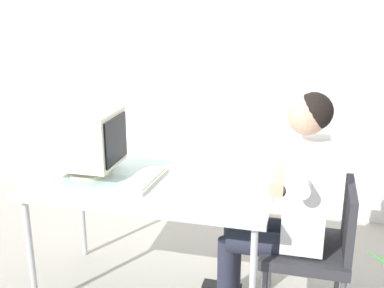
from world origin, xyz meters
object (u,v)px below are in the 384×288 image
(keyboard, at_px, (144,180))
(crt_monitor, at_px, (88,139))
(desk, at_px, (153,190))
(office_chair, at_px, (317,243))
(person_seated, at_px, (286,199))

(keyboard, bearing_deg, crt_monitor, 172.15)
(desk, relative_size, keyboard, 3.37)
(crt_monitor, relative_size, keyboard, 0.95)
(keyboard, xyz_separation_m, office_chair, (0.99, 0.02, -0.29))
(keyboard, bearing_deg, desk, 13.95)
(crt_monitor, xyz_separation_m, keyboard, (0.36, -0.05, -0.20))
(keyboard, distance_m, person_seated, 0.81)
(keyboard, height_order, person_seated, person_seated)
(office_chair, relative_size, person_seated, 0.63)
(crt_monitor, bearing_deg, office_chair, -1.14)
(desk, bearing_deg, person_seated, 0.81)
(desk, relative_size, crt_monitor, 3.56)
(crt_monitor, distance_m, office_chair, 1.44)
(desk, bearing_deg, office_chair, 0.65)
(crt_monitor, relative_size, person_seated, 0.30)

